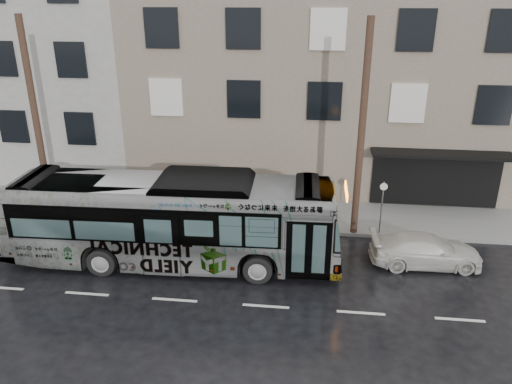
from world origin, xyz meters
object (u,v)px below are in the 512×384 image
sign_post (381,208)px  bus (173,220)px  utility_pole_front (362,132)px  utility_pole_rear (36,122)px  white_sedan (426,250)px

sign_post → bus: 8.86m
utility_pole_front → bus: 8.34m
utility_pole_rear → utility_pole_front: bearing=0.0°
sign_post → white_sedan: sign_post is taller
utility_pole_rear → bus: bearing=-24.7°
utility_pole_rear → white_sedan: size_ratio=2.11×
utility_pole_front → white_sedan: size_ratio=2.11×
utility_pole_rear → white_sedan: 17.23m
utility_pole_front → white_sedan: utility_pole_front is taller
bus → white_sedan: 9.89m
bus → white_sedan: bearing=-86.4°
white_sedan → utility_pole_rear: bearing=79.1°
utility_pole_rear → white_sedan: (16.61, -2.25, -4.03)m
utility_pole_rear → sign_post: (15.10, 0.00, -3.30)m
bus → utility_pole_rear: bearing=63.8°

